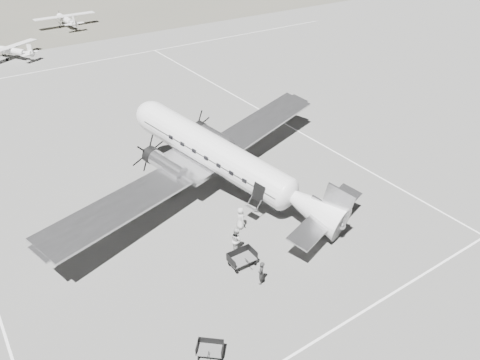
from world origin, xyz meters
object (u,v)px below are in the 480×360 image
Objects in this scene: dc3_airliner at (226,161)px; baggage_cart_near at (242,259)px; ground_crew at (261,273)px; baggage_cart_far at (210,350)px; ramp_agent at (237,240)px; light_plane_right at (66,21)px; light_plane_left at (13,52)px; passenger at (240,218)px.

dc3_airliner is 16.30× the size of baggage_cart_near.
ground_crew is (-3.77, -9.87, -2.06)m from dc3_airliner.
baggage_cart_far is 0.88× the size of ground_crew.
baggage_cart_far is 8.48m from ramp_agent.
dc3_airliner is at bearing 64.89° from baggage_cart_near.
baggage_cart_near is at bearing -100.13° from light_plane_right.
ramp_agent is at bearing -117.89° from light_plane_left.
light_plane_right is 68.76m from baggage_cart_near.
baggage_cart_far is (-2.72, -59.29, -0.55)m from light_plane_left.
light_plane_right reaches higher than light_plane_left.
light_plane_left is at bearing -133.34° from light_plane_right.
light_plane_right reaches higher than ground_crew.
ramp_agent is at bearing 146.92° from passenger.
ground_crew is (-9.15, -70.14, -0.28)m from light_plane_right.
baggage_cart_near is 4.02m from passenger.
light_plane_right is 6.24× the size of passenger.
baggage_cart_near is 7.16m from baggage_cart_far.
light_plane_right is at bearing 17.86° from light_plane_left.
passenger is at bearing -153.49° from ground_crew.
light_plane_right is at bearing 66.03° from dc3_airliner.
ramp_agent is (-8.71, -66.79, -0.13)m from light_plane_right.
ground_crew is at bearing -87.47° from baggage_cart_near.
dc3_airliner is 15.51× the size of ramp_agent.
dc3_airliner reaches higher than ramp_agent.
dc3_airliner is 20.72× the size of baggage_cart_far.
baggage_cart_near is at bearing -130.37° from ground_crew.
light_plane_right is 65.16m from passenger.
passenger is (1.66, 2.02, -0.12)m from ramp_agent.
light_plane_right is (11.81, 13.63, 0.14)m from light_plane_left.
light_plane_left is 6.38× the size of baggage_cart_far.
light_plane_right reaches higher than passenger.
ground_crew is (0.06, -2.00, 0.30)m from baggage_cart_near.
dc3_airliner is 17.66× the size of passenger.
passenger is at bearing 88.76° from baggage_cart_far.
baggage_cart_near is 0.95× the size of ramp_agent.
baggage_cart_near reaches higher than baggage_cart_far.
baggage_cart_far is at bearing -144.75° from dc3_airliner.
light_plane_right is 5.48× the size of ramp_agent.
light_plane_left is 5.02× the size of baggage_cart_near.
light_plane_right reaches higher than ramp_agent.
baggage_cart_far is at bearing -14.74° from ground_crew.
dc3_airliner is 5.21m from passenger.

